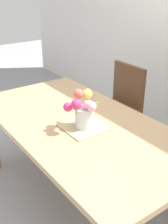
# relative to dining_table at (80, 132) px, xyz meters

# --- Properties ---
(ground_plane) EXTENTS (12.00, 12.00, 0.00)m
(ground_plane) POSITION_rel_dining_table_xyz_m (0.00, 0.00, -0.65)
(ground_plane) COLOR #939399
(dining_table) EXTENTS (1.82, 0.95, 0.73)m
(dining_table) POSITION_rel_dining_table_xyz_m (0.00, 0.00, 0.00)
(dining_table) COLOR tan
(dining_table) RESTS_ON ground_plane
(chair_left) EXTENTS (0.42, 0.42, 0.90)m
(chair_left) POSITION_rel_dining_table_xyz_m (-0.45, 0.82, -0.13)
(chair_left) COLOR brown
(chair_left) RESTS_ON ground_plane
(placemat) EXTENTS (0.29, 0.29, 0.01)m
(placemat) POSITION_rel_dining_table_xyz_m (0.08, -0.02, 0.08)
(placemat) COLOR tan
(placemat) RESTS_ON dining_table
(flower_vase) EXTENTS (0.24, 0.27, 0.27)m
(flower_vase) POSITION_rel_dining_table_xyz_m (0.09, -0.03, 0.22)
(flower_vase) COLOR silver
(flower_vase) RESTS_ON placemat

